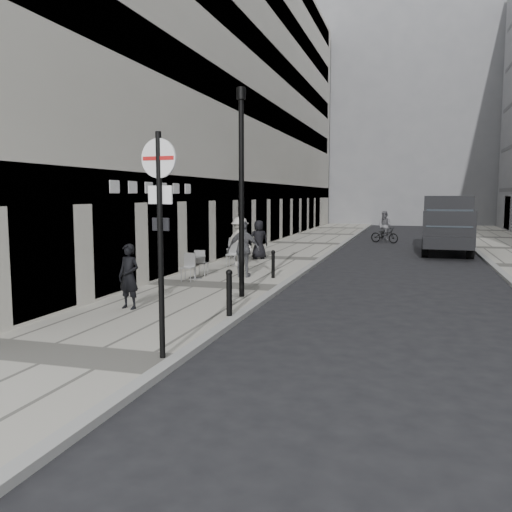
{
  "coord_description": "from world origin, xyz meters",
  "views": [
    {
      "loc": [
        3.81,
        -5.17,
        2.87
      ],
      "look_at": [
        0.19,
        7.38,
        1.4
      ],
      "focal_mm": 38.0,
      "sensor_mm": 36.0,
      "label": 1
    }
  ],
  "objects": [
    {
      "name": "sign_post",
      "position": [
        -0.2,
        3.0,
        2.54
      ],
      "size": [
        0.65,
        0.14,
        3.78
      ],
      "rotation": [
        0.0,
        0.0,
        -0.13
      ],
      "color": "black",
      "rests_on": "sidewalk"
    },
    {
      "name": "cyclist",
      "position": [
        2.23,
        28.42,
        0.75
      ],
      "size": [
        1.88,
        1.29,
        1.92
      ],
      "rotation": [
        0.0,
        0.0,
        -0.42
      ],
      "color": "black",
      "rests_on": "ground"
    },
    {
      "name": "building_far",
      "position": [
        1.5,
        56.0,
        11.0
      ],
      "size": [
        24.0,
        16.0,
        22.0
      ],
      "primitive_type": "cube",
      "color": "slate",
      "rests_on": "ground"
    },
    {
      "name": "bollard_far",
      "position": [
        -0.15,
        6.36,
        0.62
      ],
      "size": [
        0.13,
        0.13,
        1.0
      ],
      "primitive_type": "cylinder",
      "color": "black",
      "rests_on": "sidewalk"
    },
    {
      "name": "lamppost",
      "position": [
        -0.6,
        8.72,
        3.21
      ],
      "size": [
        0.25,
        0.25,
        5.56
      ],
      "color": "black",
      "rests_on": "sidewalk"
    },
    {
      "name": "building_left",
      "position": [
        -6.0,
        24.5,
        9.0
      ],
      "size": [
        4.0,
        45.0,
        18.0
      ],
      "primitive_type": "cube",
      "color": "silver",
      "rests_on": "ground"
    },
    {
      "name": "cafe_table_mid",
      "position": [
        -3.6,
        17.41,
        0.59
      ],
      "size": [
        0.72,
        1.62,
        0.92
      ],
      "color": "#BABABC",
      "rests_on": "sidewalk"
    },
    {
      "name": "pedestrian_b",
      "position": [
        -2.64,
        14.94,
        1.07
      ],
      "size": [
        1.42,
        1.24,
        1.9
      ],
      "primitive_type": "imported",
      "rotation": [
        0.0,
        0.0,
        2.61
      ],
      "color": "#BAB5AB",
      "rests_on": "sidewalk"
    },
    {
      "name": "ground",
      "position": [
        0.0,
        0.0,
        0.0
      ],
      "size": [
        120.0,
        120.0,
        0.0
      ],
      "primitive_type": "plane",
      "color": "black",
      "rests_on": "ground"
    },
    {
      "name": "cafe_table_near",
      "position": [
        -2.8,
        15.08,
        0.61
      ],
      "size": [
        0.75,
        1.69,
        0.96
      ],
      "color": "silver",
      "rests_on": "sidewalk"
    },
    {
      "name": "pedestrian_c",
      "position": [
        -2.54,
        17.28,
        0.96
      ],
      "size": [
        0.98,
        0.87,
        1.68
      ],
      "primitive_type": "imported",
      "rotation": [
        0.0,
        0.0,
        3.66
      ],
      "color": "black",
      "rests_on": "sidewalk"
    },
    {
      "name": "panel_van",
      "position": [
        5.49,
        23.08,
        1.6
      ],
      "size": [
        2.44,
        6.12,
        2.84
      ],
      "rotation": [
        0.0,
        0.0,
        -0.03
      ],
      "color": "black",
      "rests_on": "ground"
    },
    {
      "name": "bollard_near",
      "position": [
        -0.6,
        12.19,
        0.55
      ],
      "size": [
        0.12,
        0.12,
        0.87
      ],
      "primitive_type": "cylinder",
      "color": "black",
      "rests_on": "sidewalk"
    },
    {
      "name": "cafe_table_far",
      "position": [
        -3.04,
        11.31,
        0.58
      ],
      "size": [
        0.7,
        1.58,
        0.9
      ],
      "color": "#BABABD",
      "rests_on": "sidewalk"
    },
    {
      "name": "walking_man",
      "position": [
        -2.75,
        6.44,
        0.91
      ],
      "size": [
        0.64,
        0.48,
        1.58
      ],
      "primitive_type": "imported",
      "rotation": [
        0.0,
        0.0,
        -0.19
      ],
      "color": "black",
      "rests_on": "sidewalk"
    },
    {
      "name": "pedestrian_a",
      "position": [
        -1.59,
        12.11,
        1.07
      ],
      "size": [
        1.12,
        0.48,
        1.89
      ],
      "primitive_type": "imported",
      "rotation": [
        0.0,
        0.0,
        3.13
      ],
      "color": "#525256",
      "rests_on": "sidewalk"
    },
    {
      "name": "sidewalk",
      "position": [
        -2.0,
        18.0,
        0.06
      ],
      "size": [
        4.0,
        60.0,
        0.12
      ],
      "primitive_type": "cube",
      "color": "#A29E92",
      "rests_on": "ground"
    }
  ]
}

